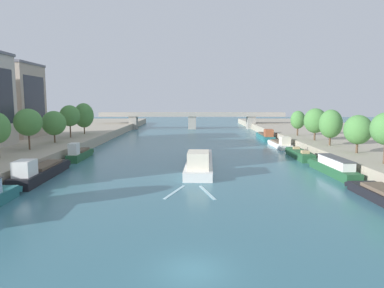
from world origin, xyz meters
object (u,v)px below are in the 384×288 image
barge_midriver (199,161)px  tree_left_third (54,123)px  moored_boat_right_near (333,167)px  tree_left_past_mid (84,115)px  moored_boat_right_second (299,154)px  tree_right_nearest (315,121)px  bridge_far (192,118)px  moored_boat_right_gap_after (280,144)px  moored_boat_right_far (265,136)px  moored_boat_left_second (40,172)px  tree_left_by_lamp (28,122)px  tree_right_end_of_row (330,124)px  tree_left_nearest (70,116)px  tree_right_far (298,120)px  tree_right_past_mid (358,130)px  moored_boat_left_near (79,154)px

barge_midriver → tree_left_third: (-28.03, 15.31, 4.85)m
moored_boat_right_near → tree_left_past_mid: 60.14m
moored_boat_right_second → tree_left_third: size_ratio=1.89×
moored_boat_right_second → tree_right_nearest: bearing=58.1°
bridge_far → moored_boat_right_gap_after: bearing=-68.9°
moored_boat_right_second → moored_boat_right_far: 30.09m
moored_boat_left_second → tree_right_nearest: (45.20, 26.63, 5.12)m
moored_boat_right_far → tree_left_by_lamp: size_ratio=2.12×
moored_boat_right_far → tree_right_end_of_row: size_ratio=2.22×
moored_boat_right_gap_after → bridge_far: 53.82m
moored_boat_right_gap_after → tree_left_nearest: bearing=178.5°
moored_boat_left_second → tree_right_nearest: bearing=30.5°
tree_right_nearest → moored_boat_left_second: bearing=-149.5°
moored_boat_left_second → moored_boat_right_gap_after: (39.22, 30.87, -0.18)m
tree_right_far → tree_right_end_of_row: bearing=-88.9°
moored_boat_right_second → tree_right_far: 21.35m
moored_boat_left_second → tree_left_third: (-7.08, 22.72, 4.87)m
tree_left_third → bridge_far: bearing=65.2°
tree_right_past_mid → moored_boat_right_far: bearing=99.3°
moored_boat_right_gap_after → moored_boat_right_far: 16.01m
tree_right_past_mid → tree_right_nearest: 17.47m
moored_boat_right_far → tree_right_nearest: 21.69m
moored_boat_right_second → tree_right_past_mid: size_ratio=1.96×
tree_left_third → bridge_far: (26.92, 58.27, -1.93)m
moored_boat_left_second → bridge_far: size_ratio=0.22×
tree_left_by_lamp → tree_right_far: bearing=24.5°
moored_boat_right_near → tree_right_end_of_row: bearing=70.1°
moored_boat_right_gap_after → tree_right_past_mid: size_ratio=2.09×
tree_left_past_mid → tree_right_past_mid: 61.29m
moored_boat_left_second → tree_left_third: 24.29m
moored_boat_right_gap_after → tree_left_past_mid: (-46.11, 9.90, 5.80)m
tree_left_past_mid → bridge_far: bearing=56.4°
tree_left_nearest → tree_right_past_mid: 57.64m
moored_boat_right_near → tree_left_third: size_ratio=2.12×
tree_left_nearest → tree_left_past_mid: 8.70m
tree_left_nearest → tree_right_nearest: (52.48, -5.45, -0.78)m
tree_right_end_of_row → bridge_far: size_ratio=0.10×
moored_boat_left_near → tree_right_end_of_row: tree_right_end_of_row is taller
moored_boat_right_near → tree_right_past_mid: size_ratio=2.20×
tree_left_third → tree_left_nearest: tree_left_nearest is taller
tree_left_by_lamp → tree_right_past_mid: (53.02, -3.80, -0.92)m
tree_left_third → tree_right_nearest: 52.42m
moored_boat_right_gap_after → tree_right_nearest: bearing=-35.3°
moored_boat_right_far → moored_boat_left_second: bearing=-130.1°
moored_boat_right_near → moored_boat_right_second: bearing=91.4°
moored_boat_left_near → tree_right_far: bearing=25.6°
moored_boat_right_gap_after → tree_right_nearest: size_ratio=1.88×
moored_boat_right_near → tree_right_nearest: tree_right_nearest is taller
moored_boat_left_near → tree_left_third: bearing=134.5°
moored_boat_right_second → tree_right_end_of_row: (6.03, 1.71, 5.30)m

